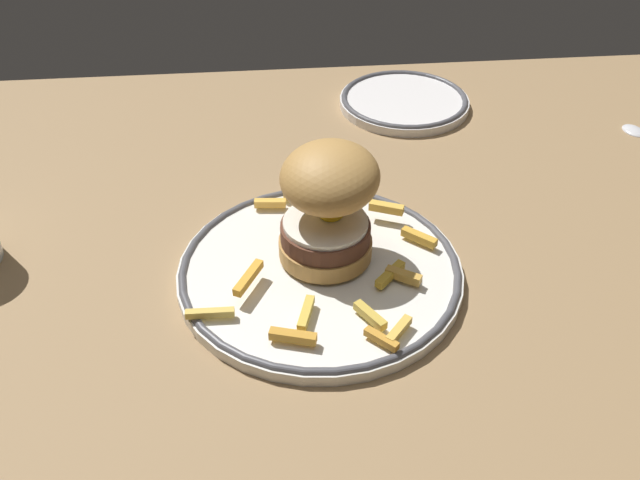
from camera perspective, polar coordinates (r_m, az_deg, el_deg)
The scene contains 5 objects.
ground_plane at distance 71.22cm, azimuth -3.35°, elevation -2.65°, with size 146.45×92.11×4.00cm, color #94744D.
dinner_plate at distance 66.94cm, azimuth 0.00°, elevation -2.53°, with size 28.16×28.16×1.60cm.
burger at distance 64.53cm, azimuth 0.68°, elevation 3.16°, with size 12.84×13.20×11.96cm.
fries_pile at distance 66.32cm, azimuth 1.07°, elevation -1.46°, with size 24.92×25.28×1.82cm.
side_plate at distance 98.40cm, azimuth 7.11°, elevation 11.58°, with size 18.26×18.26×1.60cm.
Camera 1 is at (-1.11, -53.87, 44.57)cm, focal length 37.93 mm.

